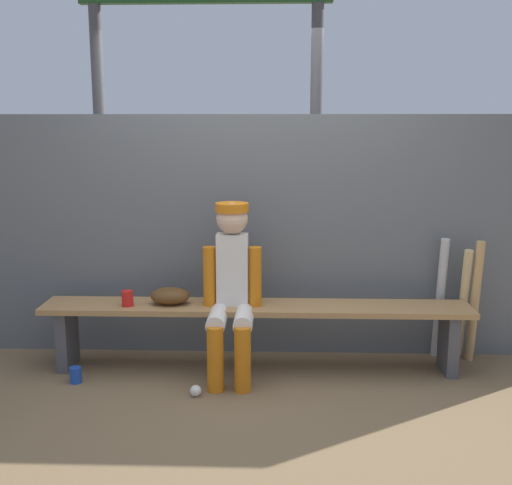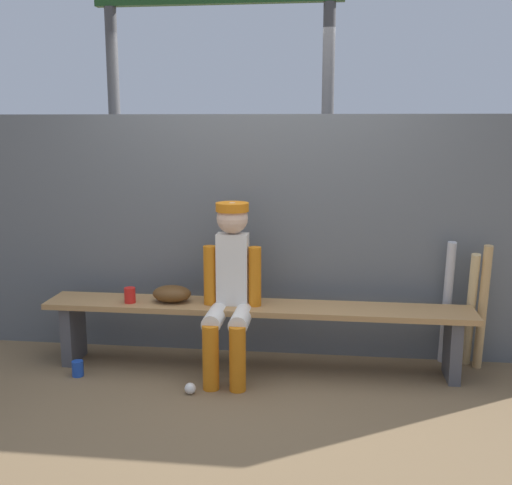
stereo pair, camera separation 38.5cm
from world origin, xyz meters
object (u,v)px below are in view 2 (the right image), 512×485
at_px(bat_aluminum_silver, 447,303).
at_px(baseball_glove, 172,294).
at_px(scoreboard, 225,6).
at_px(cup_on_bench, 130,295).
at_px(dugout_bench, 256,318).
at_px(player_seated, 230,283).
at_px(bat_wood_natural, 471,310).
at_px(cup_on_ground, 78,369).
at_px(bat_wood_tan, 483,308).
at_px(baseball, 190,388).

bearing_deg(bat_aluminum_silver, baseball_glove, -172.22).
bearing_deg(scoreboard, cup_on_bench, -115.49).
xyz_separation_m(dugout_bench, baseball_glove, (-0.61, 0.00, 0.16)).
distance_m(player_seated, bat_wood_natural, 1.74).
height_order(bat_wood_natural, cup_on_ground, bat_wood_natural).
distance_m(baseball_glove, bat_wood_tan, 2.22).
height_order(dugout_bench, bat_wood_tan, bat_wood_tan).
relative_size(bat_wood_natural, cup_on_ground, 7.84).
bearing_deg(baseball, player_seated, 59.34).
height_order(bat_aluminum_silver, cup_on_bench, bat_aluminum_silver).
distance_m(player_seated, baseball, 0.75).
xyz_separation_m(bat_aluminum_silver, scoreboard, (-1.75, 0.76, 2.22)).
xyz_separation_m(player_seated, cup_on_bench, (-0.74, 0.05, -0.13)).
xyz_separation_m(bat_wood_natural, scoreboard, (-1.91, 0.81, 2.25)).
distance_m(player_seated, baseball_glove, 0.47).
distance_m(bat_wood_tan, cup_on_ground, 2.89).
distance_m(bat_wood_tan, cup_on_bench, 2.51).
bearing_deg(bat_aluminum_silver, player_seated, -165.96).
bearing_deg(bat_wood_tan, bat_aluminum_silver, 160.14).
xyz_separation_m(dugout_bench, bat_aluminum_silver, (1.36, 0.27, 0.08)).
xyz_separation_m(dugout_bench, scoreboard, (-0.38, 1.03, 2.30)).
distance_m(bat_wood_tan, baseball, 2.12).
bearing_deg(player_seated, baseball_glove, 165.78).
height_order(player_seated, scoreboard, scoreboard).
bearing_deg(bat_wood_natural, cup_on_bench, -173.35).
height_order(baseball, scoreboard, scoreboard).
xyz_separation_m(player_seated, bat_wood_tan, (1.76, 0.30, -0.20)).
height_order(bat_wood_natural, cup_on_bench, bat_wood_natural).
distance_m(cup_on_ground, cup_on_bench, 0.62).
bearing_deg(cup_on_ground, bat_wood_tan, 9.41).
relative_size(cup_on_ground, scoreboard, 0.03).
bearing_deg(bat_aluminum_silver, bat_wood_tan, -19.86).
xyz_separation_m(baseball_glove, bat_aluminum_silver, (1.97, 0.27, -0.08)).
bearing_deg(bat_wood_tan, cup_on_bench, -174.42).
bearing_deg(scoreboard, baseball, -89.77).
height_order(baseball_glove, baseball, baseball_glove).
bearing_deg(baseball, dugout_bench, 51.23).
height_order(dugout_bench, cup_on_ground, dugout_bench).
distance_m(dugout_bench, baseball_glove, 0.63).
relative_size(bat_wood_natural, scoreboard, 0.23).
bearing_deg(baseball_glove, bat_wood_natural, 6.02).
height_order(bat_aluminum_silver, scoreboard, scoreboard).
bearing_deg(bat_wood_tan, dugout_bench, -173.34).
distance_m(bat_aluminum_silver, bat_wood_natural, 0.17).
xyz_separation_m(baseball_glove, bat_wood_tan, (2.21, 0.19, -0.08)).
distance_m(bat_aluminum_silver, scoreboard, 2.93).
xyz_separation_m(cup_on_bench, scoreboard, (0.52, 1.09, 2.15)).
height_order(baseball_glove, cup_on_bench, baseball_glove).
bearing_deg(bat_wood_natural, baseball, -159.91).
bearing_deg(player_seated, dugout_bench, 34.23).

